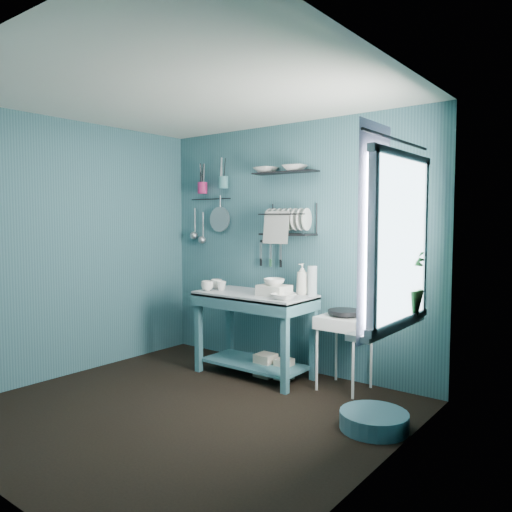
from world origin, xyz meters
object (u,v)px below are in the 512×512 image
Objects in this scene: work_counter at (254,334)px; soap_bottle at (302,279)px; frying_pan at (345,312)px; floor_basin at (374,421)px; utensil_cup_teal at (223,182)px; storage_tin_large at (266,365)px; storage_tin_small at (284,369)px; water_bottle at (312,281)px; wash_tub at (274,290)px; mug_left at (207,286)px; mug_mid at (221,286)px; dish_rack at (288,219)px; mug_right at (216,284)px; potted_plant at (404,283)px; hotplate_stand at (344,353)px; utensil_cup_magenta at (202,188)px; colander at (220,219)px.

work_counter is 3.86× the size of soap_bottle.
floor_basin is at bearing -47.78° from frying_pan.
utensil_cup_teal is 2.03m from storage_tin_large.
water_bottle is at bearing 32.47° from storage_tin_small.
wash_tub is 2.15× the size of utensil_cup_teal.
mug_left is 0.25× the size of floor_basin.
mug_left is 0.41× the size of soap_bottle.
wash_tub reaches higher than storage_tin_small.
mug_mid is 0.95m from dish_rack.
potted_plant is (2.12, -0.34, 0.21)m from mug_right.
utensil_cup_teal is 0.59× the size of storage_tin_large.
mug_right is 2.16m from potted_plant.
dish_rack reaches higher than water_bottle.
wash_tub is at bearing 166.91° from potted_plant.
mug_right is 0.44× the size of water_bottle.
mug_mid is 0.20× the size of potted_plant.
dish_rack is at bearing 73.96° from storage_tin_large.
utensil_cup_teal is at bearing 164.49° from storage_tin_small.
storage_tin_large is at bearing -167.38° from hotplate_stand.
storage_tin_small is at bearing 5.71° from mug_right.
wash_tub is at bearing -16.53° from utensil_cup_magenta.
frying_pan reaches higher than storage_tin_small.
potted_plant reaches higher than floor_basin.
frying_pan reaches higher than floor_basin.
floor_basin is at bearing -20.54° from storage_tin_large.
storage_tin_small is (0.12, -0.23, -1.44)m from dish_rack.
mug_mid is 0.81× the size of mug_right.
mug_mid is 2.06m from floor_basin.
mug_right is at bearing 166.75° from floor_basin.
dish_rack is 1.27m from utensil_cup_magenta.
hotplate_stand is at bearing 18.09° from wash_tub.
water_bottle is 1.45m from colander.
hotplate_stand is at bearing 132.22° from floor_basin.
water_bottle is (1.00, 0.38, 0.09)m from mug_left.
utensil_cup_teal is at bearing 0.00° from utensil_cup_magenta.
storage_tin_small is at bearing 8.53° from storage_tin_large.
colander is 0.56× the size of potted_plant.
mug_left is 1.05m from dish_rack.
potted_plant reaches higher than mug_right.
dish_rack is 1.96× the size of colander.
utensil_cup_magenta reaches higher than dish_rack.
hotplate_stand is at bearing -6.97° from colander.
storage_tin_small is (-1.32, 0.42, -0.98)m from potted_plant.
storage_tin_small is (-0.12, -0.12, -0.87)m from soap_bottle.
wash_tub is 0.30m from soap_bottle.
utensil_cup_teal is at bearing 114.57° from mug_left.
mug_right is at bearing 153.43° from mug_mid.
work_counter is 2.10× the size of dish_rack.
storage_tin_large is (0.10, 0.05, -0.30)m from work_counter.
utensil_cup_magenta is (-1.22, 0.05, 0.36)m from dish_rack.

